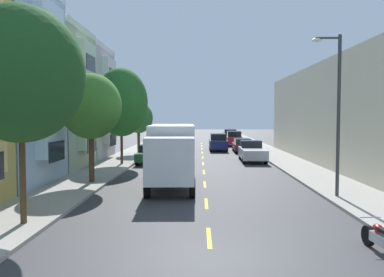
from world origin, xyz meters
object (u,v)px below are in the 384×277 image
at_px(parked_suv_red, 234,138).
at_px(parked_pickup_silver, 252,152).
at_px(street_tree_second, 91,106).
at_px(moving_navy_sedan, 218,142).
at_px(street_lamp, 336,104).
at_px(parked_motorcycle, 381,239).
at_px(parked_hatchback_forest, 149,154).
at_px(delivery_box_truck, 172,152).
at_px(parked_wagon_burgundy, 242,145).
at_px(parked_suv_orange, 171,137).
at_px(street_tree_third, 121,102).
at_px(street_tree_nearest, 20,74).
at_px(parked_suv_teal, 230,136).
at_px(parked_sedan_black, 167,141).
at_px(street_tree_farthest, 139,118).

relative_size(parked_suv_red, parked_pickup_silver, 0.91).
xyz_separation_m(street_tree_second, parked_pickup_silver, (10.62, 11.86, -3.58)).
relative_size(parked_pickup_silver, moving_navy_sedan, 1.11).
relative_size(street_tree_second, street_lamp, 0.82).
bearing_deg(parked_motorcycle, parked_hatchback_forest, 113.21).
relative_size(delivery_box_truck, parked_wagon_burgundy, 1.65).
height_order(parked_suv_orange, parked_motorcycle, parked_suv_orange).
height_order(street_tree_third, parked_suv_red, street_tree_third).
bearing_deg(street_tree_nearest, delivery_box_truck, 60.81).
height_order(parked_pickup_silver, parked_motorcycle, parked_pickup_silver).
bearing_deg(parked_hatchback_forest, street_tree_nearest, -95.90).
bearing_deg(street_lamp, parked_pickup_silver, 96.35).
bearing_deg(parked_suv_teal, street_lamp, -87.75).
height_order(street_tree_nearest, parked_motorcycle, street_tree_nearest).
distance_m(parked_suv_teal, parked_suv_orange, 9.29).
bearing_deg(parked_sedan_black, parked_suv_orange, 89.16).
distance_m(street_tree_second, parked_suv_orange, 34.59).
height_order(parked_hatchback_forest, parked_pickup_silver, parked_pickup_silver).
height_order(street_tree_second, parked_wagon_burgundy, street_tree_second).
xyz_separation_m(street_tree_third, street_tree_farthest, (-0.00, 8.81, -1.23)).
height_order(street_tree_third, parked_suv_teal, street_tree_third).
height_order(street_tree_second, street_lamp, street_lamp).
relative_size(street_lamp, parked_hatchback_forest, 1.85).
bearing_deg(parked_motorcycle, parked_suv_teal, 90.50).
relative_size(street_lamp, parked_sedan_black, 1.63).
bearing_deg(parked_hatchback_forest, street_tree_third, -146.03).
height_order(street_tree_farthest, parked_suv_orange, street_tree_farthest).
bearing_deg(parked_suv_orange, parked_pickup_silver, -69.28).
distance_m(delivery_box_truck, parked_suv_red, 31.36).
xyz_separation_m(street_tree_second, parked_suv_red, (10.65, 30.18, -3.42)).
bearing_deg(street_tree_farthest, parked_motorcycle, -68.92).
relative_size(parked_wagon_burgundy, parked_pickup_silver, 0.88).
bearing_deg(parked_wagon_burgundy, parked_motorcycle, -89.16).
distance_m(street_tree_third, street_tree_farthest, 8.89).
bearing_deg(parked_motorcycle, delivery_box_truck, 121.41).
xyz_separation_m(street_tree_third, moving_navy_sedan, (8.20, 13.62, -3.96)).
distance_m(parked_hatchback_forest, moving_navy_sedan, 13.80).
bearing_deg(street_tree_third, street_tree_second, -90.00).
bearing_deg(parked_hatchback_forest, parked_wagon_burgundy, 49.80).
bearing_deg(parked_pickup_silver, street_tree_nearest, -117.19).
height_order(street_tree_second, moving_navy_sedan, street_tree_second).
bearing_deg(parked_suv_orange, street_tree_second, -93.51).
distance_m(parked_pickup_silver, parked_suv_orange, 24.05).
height_order(street_lamp, parked_sedan_black, street_lamp).
bearing_deg(parked_pickup_silver, street_lamp, -83.65).
relative_size(street_lamp, parked_motorcycle, 3.61).
bearing_deg(street_tree_second, moving_navy_sedan, 69.91).
xyz_separation_m(parked_suv_red, moving_navy_sedan, (-2.45, -7.75, 0.00)).
bearing_deg(parked_hatchback_forest, parked_pickup_silver, 11.32).
height_order(street_tree_nearest, parked_suv_red, street_tree_nearest).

